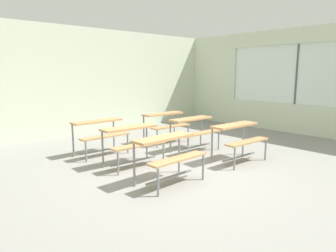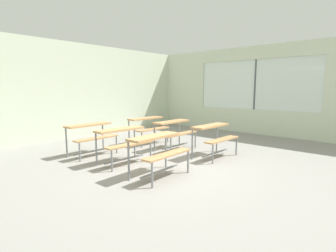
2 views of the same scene
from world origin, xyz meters
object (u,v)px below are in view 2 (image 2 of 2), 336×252
(desk_bench_r1c0, at_px, (123,137))
(desk_bench_r1c1, at_px, (175,128))
(desk_bench_r0c0, at_px, (159,146))
(desk_bench_r2c0, at_px, (91,132))
(desk_bench_r0c1, at_px, (214,133))
(desk_bench_r2c1, at_px, (148,124))

(desk_bench_r1c0, bearing_deg, desk_bench_r1c1, 2.52)
(desk_bench_r0c0, height_order, desk_bench_r1c1, same)
(desk_bench_r1c0, distance_m, desk_bench_r2c0, 1.11)
(desk_bench_r0c1, xyz_separation_m, desk_bench_r2c1, (0.04, 2.23, 0.00))
(desk_bench_r0c1, relative_size, desk_bench_r2c0, 1.01)
(desk_bench_r1c1, distance_m, desk_bench_r2c1, 1.07)
(desk_bench_r2c1, bearing_deg, desk_bench_r0c0, -128.09)
(desk_bench_r1c1, bearing_deg, desk_bench_r0c1, -88.20)
(desk_bench_r0c0, xyz_separation_m, desk_bench_r1c0, (0.10, 1.12, 0.00))
(desk_bench_r0c0, bearing_deg, desk_bench_r1c0, 82.90)
(desk_bench_r0c1, bearing_deg, desk_bench_r2c0, 130.12)
(desk_bench_r1c0, relative_size, desk_bench_r1c1, 1.02)
(desk_bench_r0c1, height_order, desk_bench_r2c1, same)
(desk_bench_r1c1, relative_size, desk_bench_r2c0, 0.99)
(desk_bench_r0c0, distance_m, desk_bench_r0c1, 1.82)
(desk_bench_r1c0, xyz_separation_m, desk_bench_r2c1, (1.76, 1.07, 0.00))
(desk_bench_r1c0, bearing_deg, desk_bench_r2c0, 95.94)
(desk_bench_r2c1, bearing_deg, desk_bench_r1c0, -146.57)
(desk_bench_r1c0, bearing_deg, desk_bench_r0c1, -31.51)
(desk_bench_r0c1, height_order, desk_bench_r1c1, same)
(desk_bench_r0c0, bearing_deg, desk_bench_r2c1, 47.48)
(desk_bench_r1c0, bearing_deg, desk_bench_r2c1, 33.59)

